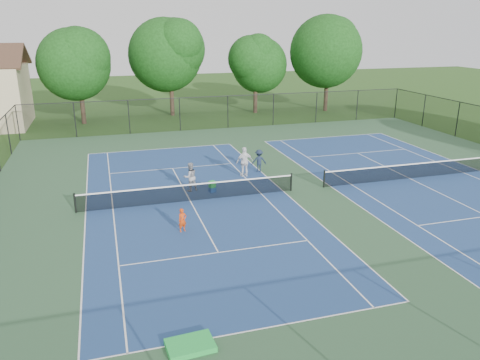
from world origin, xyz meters
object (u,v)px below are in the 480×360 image
object	(u,v)px
tree_back_a	(78,60)
instructor	(190,177)
tree_back_c	(256,62)
bystander_a	(245,162)
tree_back_d	(329,48)
child_player	(182,220)
ball_hopper	(212,184)
bystander_b	(259,161)
tree_back_b	(170,52)
ball_crate	(212,190)

from	to	relation	value
tree_back_a	instructor	size ratio (longest dim) A/B	5.37
tree_back_c	bystander_a	size ratio (longest dim) A/B	4.39
tree_back_d	bystander_a	xyz separation A→B (m)	(-15.83, -20.56, -5.87)
child_player	instructor	bearing A→B (deg)	56.13
tree_back_a	tree_back_c	distance (m)	18.04
bystander_a	ball_hopper	size ratio (longest dim) A/B	5.07
tree_back_d	bystander_b	size ratio (longest dim) A/B	6.95
tree_back_b	ball_crate	world-z (taller)	tree_back_b
tree_back_a	child_player	xyz separation A→B (m)	(4.93, -27.82, -5.47)
tree_back_c	tree_back_d	bearing A→B (deg)	-7.13
ball_hopper	tree_back_b	bearing A→B (deg)	86.55
ball_crate	ball_hopper	bearing A→B (deg)	0.00
instructor	tree_back_b	bearing A→B (deg)	-110.63
tree_back_d	bystander_a	world-z (taller)	tree_back_d
tree_back_b	instructor	xyz separation A→B (m)	(-2.66, -24.33, -5.74)
child_player	ball_crate	bearing A→B (deg)	42.81
tree_back_a	child_player	bearing A→B (deg)	-79.95
tree_back_b	tree_back_d	distance (m)	17.12
child_player	bystander_b	world-z (taller)	bystander_b
tree_back_b	tree_back_d	world-z (taller)	tree_back_d
tree_back_b	instructor	size ratio (longest dim) A/B	5.88
tree_back_a	instructor	xyz separation A→B (m)	(6.34, -22.33, -5.19)
ball_hopper	tree_back_c	bearing A→B (deg)	66.31
tree_back_d	instructor	distance (m)	30.34
tree_back_a	bystander_b	size ratio (longest dim) A/B	6.13
tree_back_b	bystander_a	bearing A→B (deg)	-87.03
tree_back_c	instructor	distance (m)	26.49
tree_back_d	bystander_b	bearing A→B (deg)	-126.34
tree_back_b	instructor	bearing A→B (deg)	-96.24
tree_back_c	bystander_a	bearing A→B (deg)	-109.95
tree_back_c	ball_crate	size ratio (longest dim) A/B	23.82
child_player	bystander_a	xyz separation A→B (m)	(5.24, 7.26, 0.39)
bystander_a	tree_back_a	bearing A→B (deg)	-69.89
tree_back_c	bystander_a	distance (m)	23.38
instructor	bystander_b	world-z (taller)	instructor
bystander_b	ball_hopper	bearing A→B (deg)	47.86
ball_hopper	tree_back_a	bearing A→B (deg)	108.10
tree_back_a	tree_back_d	xyz separation A→B (m)	(26.00, 0.00, 0.79)
tree_back_a	child_player	distance (m)	28.78
tree_back_d	ball_hopper	size ratio (longest dim) A/B	27.49
bystander_b	ball_crate	bearing A→B (deg)	47.86
tree_back_d	bystander_a	size ratio (longest dim) A/B	5.42
child_player	ball_hopper	size ratio (longest dim) A/B	3.02
child_player	ball_crate	size ratio (longest dim) A/B	3.23
tree_back_d	bystander_a	bearing A→B (deg)	-127.58
tree_back_d	bystander_b	xyz separation A→B (m)	(-14.64, -19.90, -6.08)
tree_back_b	tree_back_c	xyz separation A→B (m)	(9.00, -1.00, -1.11)
tree_back_d	ball_crate	bearing A→B (deg)	-128.90
instructor	ball_crate	distance (m)	1.48
tree_back_d	bystander_a	distance (m)	26.61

